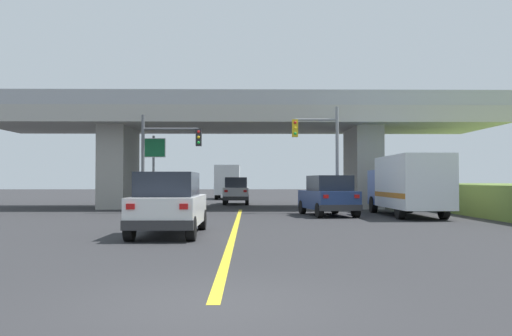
# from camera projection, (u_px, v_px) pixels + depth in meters

# --- Properties ---
(ground) EXTENTS (160.00, 160.00, 0.00)m
(ground) POSITION_uv_depth(u_px,v_px,m) (241.00, 208.00, 34.99)
(ground) COLOR #2B2B2D
(overpass_bridge) EXTENTS (32.34, 8.07, 7.12)m
(overpass_bridge) POSITION_uv_depth(u_px,v_px,m) (241.00, 132.00, 35.12)
(overpass_bridge) COLOR #A8A59E
(overpass_bridge) RESTS_ON ground
(lane_divider_stripe) EXTENTS (0.20, 24.78, 0.01)m
(lane_divider_stripe) POSITION_uv_depth(u_px,v_px,m) (235.00, 228.00, 19.86)
(lane_divider_stripe) COLOR yellow
(lane_divider_stripe) RESTS_ON ground
(suv_lead) EXTENTS (2.04, 4.77, 2.02)m
(suv_lead) POSITION_uv_depth(u_px,v_px,m) (169.00, 204.00, 17.14)
(suv_lead) COLOR silver
(suv_lead) RESTS_ON ground
(suv_crossing) EXTENTS (2.64, 4.66, 2.02)m
(suv_crossing) POSITION_uv_depth(u_px,v_px,m) (328.00, 196.00, 26.76)
(suv_crossing) COLOR navy
(suv_crossing) RESTS_ON ground
(box_truck) EXTENTS (2.33, 7.60, 2.97)m
(box_truck) POSITION_uv_depth(u_px,v_px,m) (408.00, 184.00, 26.42)
(box_truck) COLOR navy
(box_truck) RESTS_ON ground
(sedan_oncoming) EXTENTS (1.88, 4.69, 2.02)m
(sedan_oncoming) POSITION_uv_depth(u_px,v_px,m) (236.00, 191.00, 40.26)
(sedan_oncoming) COLOR silver
(sedan_oncoming) RESTS_ON ground
(traffic_signal_nearside) EXTENTS (2.57, 0.36, 5.83)m
(traffic_signal_nearside) POSITION_uv_depth(u_px,v_px,m) (323.00, 146.00, 29.22)
(traffic_signal_nearside) COLOR slate
(traffic_signal_nearside) RESTS_ON ground
(traffic_signal_farside) EXTENTS (3.33, 0.36, 5.41)m
(traffic_signal_farside) POSITION_uv_depth(u_px,v_px,m) (163.00, 151.00, 29.46)
(traffic_signal_farside) COLOR #56595E
(traffic_signal_farside) RESTS_ON ground
(highway_sign) EXTENTS (1.50, 0.17, 4.55)m
(highway_sign) POSITION_uv_depth(u_px,v_px,m) (153.00, 155.00, 32.93)
(highway_sign) COLOR slate
(highway_sign) RESTS_ON ground
(semi_truck_distant) EXTENTS (2.33, 6.66, 3.24)m
(semi_truck_distant) POSITION_uv_depth(u_px,v_px,m) (228.00, 182.00, 51.88)
(semi_truck_distant) COLOR silver
(semi_truck_distant) RESTS_ON ground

